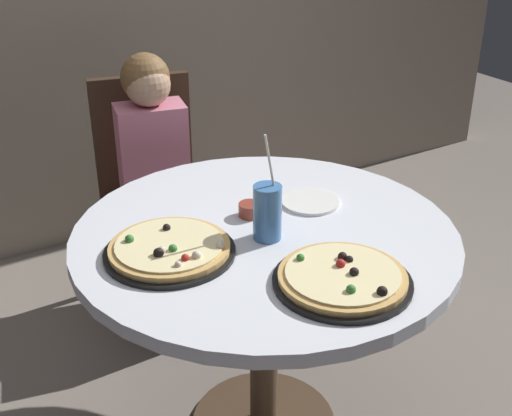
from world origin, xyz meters
TOP-DOWN VIEW (x-y plane):
  - dining_table at (0.00, 0.00)m, footprint 1.11×1.11m
  - chair_wooden at (0.02, 0.94)m, footprint 0.47×0.47m
  - diner_child at (-0.02, 0.76)m, footprint 0.32×0.43m
  - pizza_veggie at (-0.29, 0.02)m, footprint 0.36×0.36m
  - pizza_cheese at (0.02, -0.34)m, footprint 0.35×0.35m
  - soda_cup at (-0.02, -0.04)m, footprint 0.08×0.08m
  - sauce_bowl at (0.01, 0.10)m, footprint 0.07×0.07m
  - plate_small at (0.21, 0.08)m, footprint 0.18×0.18m

SIDE VIEW (x-z plane):
  - diner_child at x=-0.02m, z-range -0.06..1.02m
  - chair_wooden at x=0.02m, z-range 0.06..1.01m
  - dining_table at x=0.00m, z-range 0.26..1.01m
  - plate_small at x=0.21m, z-range 0.75..0.76m
  - pizza_cheese at x=0.02m, z-range 0.74..0.79m
  - pizza_veggie at x=-0.29m, z-range 0.74..0.79m
  - sauce_bowl at x=0.01m, z-range 0.75..0.79m
  - soda_cup at x=-0.02m, z-range 0.68..0.98m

